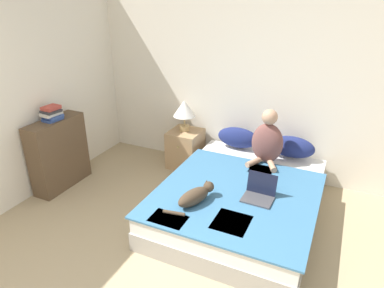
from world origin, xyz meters
TOP-DOWN VIEW (x-y plane):
  - wall_back at (0.00, 3.34)m, footprint 5.07×0.05m
  - wall_side at (-2.06, 1.66)m, footprint 0.05×4.32m
  - bed at (0.45, 2.21)m, footprint 1.65×2.11m
  - pillow_near at (0.09, 3.14)m, footprint 0.56×0.22m
  - pillow_far at (0.81, 3.14)m, footprint 0.56×0.22m
  - person_sitting at (0.54, 2.87)m, footprint 0.39×0.38m
  - cat_tabby at (0.13, 1.67)m, footprint 0.35×0.54m
  - laptop_open at (0.68, 2.03)m, footprint 0.31×0.29m
  - nightstand at (-0.66, 3.04)m, footprint 0.44×0.47m
  - table_lamp at (-0.69, 3.08)m, footprint 0.31×0.31m
  - bookshelf at (-1.87, 1.86)m, footprint 0.26×0.78m
  - book_stack_top at (-1.87, 1.86)m, footprint 0.21×0.24m

SIDE VIEW (x-z plane):
  - bed at x=0.45m, z-range 0.00..0.39m
  - nightstand at x=-0.66m, z-range 0.00..0.54m
  - laptop_open at x=0.68m, z-range 0.33..0.57m
  - bookshelf at x=-1.87m, z-range 0.00..0.91m
  - cat_tabby at x=0.13m, z-range 0.39..0.56m
  - pillow_near at x=0.09m, z-range 0.40..0.68m
  - pillow_far at x=0.81m, z-range 0.40..0.68m
  - person_sitting at x=0.54m, z-range 0.34..1.02m
  - table_lamp at x=-0.69m, z-range 0.63..1.07m
  - book_stack_top at x=-1.87m, z-range 0.91..1.08m
  - wall_back at x=0.00m, z-range 0.00..2.55m
  - wall_side at x=-2.06m, z-range 0.00..2.55m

